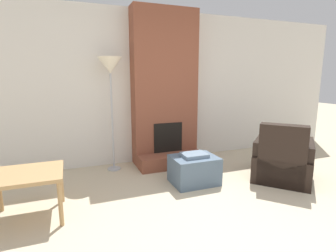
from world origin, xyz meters
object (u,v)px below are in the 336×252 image
side_table (26,178)px  floor_lamp_left (110,70)px  ottoman (194,169)px  armchair (282,162)px

side_table → floor_lamp_left: size_ratio=0.40×
side_table → ottoman: bearing=6.0°
armchair → floor_lamp_left: size_ratio=0.65×
side_table → floor_lamp_left: (1.10, 1.19, 1.14)m
ottoman → floor_lamp_left: floor_lamp_left is taller
ottoman → armchair: 1.31m
ottoman → armchair: size_ratio=0.54×
ottoman → side_table: 2.09m
floor_lamp_left → armchair: bearing=-30.4°
ottoman → side_table: size_ratio=0.88×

